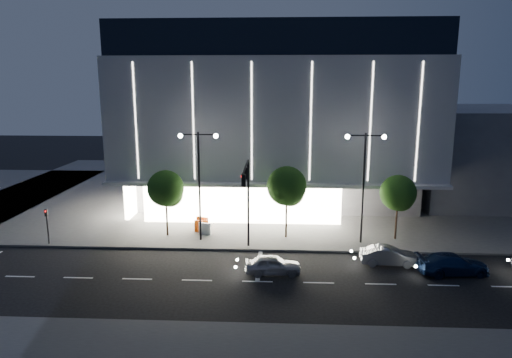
{
  "coord_description": "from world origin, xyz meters",
  "views": [
    {
      "loc": [
        3.28,
        -29.31,
        12.77
      ],
      "look_at": [
        1.47,
        7.37,
        5.0
      ],
      "focal_mm": 32.0,
      "sensor_mm": 36.0,
      "label": 1
    }
  ],
  "objects_px": {
    "car_third": "(453,264)",
    "barrier_d": "(205,229)",
    "ped_signal_far": "(47,223)",
    "barrier_a": "(202,223)",
    "street_lamp_west": "(199,170)",
    "barrier_c": "(201,226)",
    "street_lamp_east": "(364,172)",
    "traffic_mast": "(247,190)",
    "tree_mid": "(287,188)",
    "tree_right": "(398,195)",
    "car_lead": "(273,265)",
    "car_second": "(389,256)",
    "tree_left": "(166,190)"
  },
  "relations": [
    {
      "from": "tree_right",
      "to": "barrier_d",
      "type": "distance_m",
      "value": 16.22
    },
    {
      "from": "ped_signal_far",
      "to": "traffic_mast",
      "type": "bearing_deg",
      "value": -4.15
    },
    {
      "from": "car_third",
      "to": "barrier_a",
      "type": "bearing_deg",
      "value": 58.85
    },
    {
      "from": "tree_left",
      "to": "tree_right",
      "type": "relative_size",
      "value": 1.04
    },
    {
      "from": "street_lamp_east",
      "to": "car_lead",
      "type": "xyz_separation_m",
      "value": [
        -7.0,
        -6.2,
        -5.31
      ]
    },
    {
      "from": "tree_mid",
      "to": "car_second",
      "type": "xyz_separation_m",
      "value": [
        7.23,
        -5.23,
        -3.67
      ]
    },
    {
      "from": "barrier_a",
      "to": "barrier_d",
      "type": "distance_m",
      "value": 1.73
    },
    {
      "from": "car_lead",
      "to": "car_second",
      "type": "distance_m",
      "value": 8.5
    },
    {
      "from": "street_lamp_east",
      "to": "car_third",
      "type": "bearing_deg",
      "value": -46.78
    },
    {
      "from": "car_second",
      "to": "barrier_d",
      "type": "height_order",
      "value": "car_second"
    },
    {
      "from": "car_second",
      "to": "tree_right",
      "type": "bearing_deg",
      "value": -15.6
    },
    {
      "from": "barrier_c",
      "to": "barrier_d",
      "type": "distance_m",
      "value": 0.88
    },
    {
      "from": "tree_mid",
      "to": "car_second",
      "type": "relative_size",
      "value": 1.52
    },
    {
      "from": "ped_signal_far",
      "to": "car_lead",
      "type": "relative_size",
      "value": 0.79
    },
    {
      "from": "traffic_mast",
      "to": "street_lamp_west",
      "type": "height_order",
      "value": "street_lamp_west"
    },
    {
      "from": "barrier_c",
      "to": "barrier_a",
      "type": "bearing_deg",
      "value": 83.29
    },
    {
      "from": "car_second",
      "to": "barrier_d",
      "type": "xyz_separation_m",
      "value": [
        -14.12,
        5.59,
        -0.02
      ]
    },
    {
      "from": "street_lamp_west",
      "to": "car_lead",
      "type": "bearing_deg",
      "value": -45.96
    },
    {
      "from": "street_lamp_west",
      "to": "car_third",
      "type": "distance_m",
      "value": 19.77
    },
    {
      "from": "barrier_a",
      "to": "barrier_d",
      "type": "bearing_deg",
      "value": -48.79
    },
    {
      "from": "tree_right",
      "to": "street_lamp_west",
      "type": "bearing_deg",
      "value": -176.36
    },
    {
      "from": "car_third",
      "to": "barrier_d",
      "type": "relative_size",
      "value": 4.38
    },
    {
      "from": "street_lamp_east",
      "to": "car_second",
      "type": "distance_m",
      "value": 6.87
    },
    {
      "from": "street_lamp_west",
      "to": "ped_signal_far",
      "type": "height_order",
      "value": "street_lamp_west"
    },
    {
      "from": "street_lamp_east",
      "to": "barrier_d",
      "type": "relative_size",
      "value": 8.18
    },
    {
      "from": "tree_left",
      "to": "car_second",
      "type": "xyz_separation_m",
      "value": [
        17.23,
        -5.23,
        -3.37
      ]
    },
    {
      "from": "tree_mid",
      "to": "barrier_c",
      "type": "xyz_separation_m",
      "value": [
        -7.37,
        1.1,
        -3.68
      ]
    },
    {
      "from": "ped_signal_far",
      "to": "tree_right",
      "type": "xyz_separation_m",
      "value": [
        28.03,
        2.52,
        2.0
      ]
    },
    {
      "from": "traffic_mast",
      "to": "tree_right",
      "type": "xyz_separation_m",
      "value": [
        12.03,
        3.68,
        -1.14
      ]
    },
    {
      "from": "tree_mid",
      "to": "tree_right",
      "type": "bearing_deg",
      "value": -0.0
    },
    {
      "from": "street_lamp_west",
      "to": "tree_left",
      "type": "xyz_separation_m",
      "value": [
        -2.97,
        1.02,
        -1.92
      ]
    },
    {
      "from": "tree_mid",
      "to": "tree_right",
      "type": "xyz_separation_m",
      "value": [
        9.0,
        -0.0,
        -0.45
      ]
    },
    {
      "from": "ped_signal_far",
      "to": "car_second",
      "type": "bearing_deg",
      "value": -5.88
    },
    {
      "from": "tree_right",
      "to": "car_second",
      "type": "relative_size",
      "value": 1.36
    },
    {
      "from": "tree_mid",
      "to": "car_third",
      "type": "xyz_separation_m",
      "value": [
        11.2,
        -6.59,
        -3.63
      ]
    },
    {
      "from": "car_second",
      "to": "barrier_a",
      "type": "height_order",
      "value": "car_second"
    },
    {
      "from": "street_lamp_east",
      "to": "barrier_a",
      "type": "relative_size",
      "value": 8.18
    },
    {
      "from": "barrier_c",
      "to": "car_lead",
      "type": "bearing_deg",
      "value": -60.82
    },
    {
      "from": "ped_signal_far",
      "to": "car_third",
      "type": "distance_m",
      "value": 30.53
    },
    {
      "from": "tree_left",
      "to": "barrier_c",
      "type": "xyz_separation_m",
      "value": [
        2.63,
        1.1,
        -3.38
      ]
    },
    {
      "from": "tree_mid",
      "to": "street_lamp_east",
      "type": "bearing_deg",
      "value": -9.69
    },
    {
      "from": "street_lamp_east",
      "to": "car_second",
      "type": "relative_size",
      "value": 2.22
    },
    {
      "from": "street_lamp_west",
      "to": "barrier_d",
      "type": "distance_m",
      "value": 5.49
    },
    {
      "from": "tree_mid",
      "to": "barrier_d",
      "type": "xyz_separation_m",
      "value": [
        -6.89,
        0.36,
        -3.68
      ]
    },
    {
      "from": "street_lamp_east",
      "to": "tree_right",
      "type": "xyz_separation_m",
      "value": [
        3.03,
        1.02,
        -2.07
      ]
    },
    {
      "from": "barrier_a",
      "to": "car_third",
      "type": "bearing_deg",
      "value": -0.53
    },
    {
      "from": "tree_mid",
      "to": "barrier_a",
      "type": "bearing_deg",
      "value": 164.77
    },
    {
      "from": "car_lead",
      "to": "car_second",
      "type": "xyz_separation_m",
      "value": [
        8.26,
        2.0,
        0.02
      ]
    },
    {
      "from": "car_third",
      "to": "street_lamp_west",
      "type": "bearing_deg",
      "value": 66.69
    },
    {
      "from": "barrier_a",
      "to": "barrier_c",
      "type": "height_order",
      "value": "same"
    }
  ]
}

